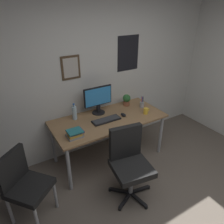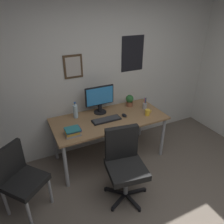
{
  "view_description": "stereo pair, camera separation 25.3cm",
  "coord_description": "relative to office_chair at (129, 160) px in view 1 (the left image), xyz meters",
  "views": [
    {
      "loc": [
        -1.5,
        -0.76,
        2.3
      ],
      "look_at": [
        -0.09,
        1.58,
        0.88
      ],
      "focal_mm": 34.32,
      "sensor_mm": 36.0,
      "label": 1
    },
    {
      "loc": [
        -1.28,
        -0.88,
        2.3
      ],
      "look_at": [
        -0.09,
        1.58,
        0.88
      ],
      "focal_mm": 34.32,
      "sensor_mm": 36.0,
      "label": 2
    }
  ],
  "objects": [
    {
      "name": "pen_cup",
      "position": [
        0.81,
        0.8,
        0.25
      ],
      "size": [
        0.07,
        0.07,
        0.2
      ],
      "color": "#9EA0A5",
      "rests_on": "desk"
    },
    {
      "name": "water_bottle",
      "position": [
        -0.3,
        0.99,
        0.31
      ],
      "size": [
        0.07,
        0.07,
        0.25
      ],
      "color": "silver",
      "rests_on": "desk"
    },
    {
      "name": "side_chair",
      "position": [
        -1.2,
        0.32,
        -0.03
      ],
      "size": [
        0.59,
        0.59,
        0.88
      ],
      "color": "black",
      "rests_on": "ground_plane"
    },
    {
      "name": "coffee_mug_near",
      "position": [
        0.72,
        0.58,
        0.25
      ],
      "size": [
        0.11,
        0.07,
        0.1
      ],
      "color": "yellow",
      "rests_on": "desk"
    },
    {
      "name": "office_chair",
      "position": [
        0.0,
        0.0,
        0.0
      ],
      "size": [
        0.57,
        0.57,
        0.95
      ],
      "color": "black",
      "rests_on": "ground_plane"
    },
    {
      "name": "monitor",
      "position": [
        0.09,
        0.99,
        0.44
      ],
      "size": [
        0.46,
        0.2,
        0.43
      ],
      "color": "black",
      "rests_on": "desk"
    },
    {
      "name": "desk",
      "position": [
        0.14,
        0.75,
        0.13
      ],
      "size": [
        1.71,
        0.78,
        0.73
      ],
      "color": "#936D47",
      "rests_on": "ground_plane"
    },
    {
      "name": "wall_back",
      "position": [
        0.24,
        1.23,
        0.77
      ],
      "size": [
        4.4,
        0.1,
        2.6
      ],
      "color": "silver",
      "rests_on": "ground_plane"
    },
    {
      "name": "keyboard",
      "position": [
        0.08,
        0.71,
        0.21
      ],
      "size": [
        0.43,
        0.15,
        0.03
      ],
      "color": "black",
      "rests_on": "desk"
    },
    {
      "name": "book_stack_left",
      "position": [
        -0.48,
        0.54,
        0.25
      ],
      "size": [
        0.21,
        0.17,
        0.1
      ],
      "color": "gray",
      "rests_on": "desk"
    },
    {
      "name": "potted_plant",
      "position": [
        0.63,
        0.99,
        0.3
      ],
      "size": [
        0.13,
        0.13,
        0.19
      ],
      "color": "brown",
      "rests_on": "desk"
    },
    {
      "name": "computer_mouse",
      "position": [
        0.38,
        0.7,
        0.22
      ],
      "size": [
        0.06,
        0.11,
        0.04
      ],
      "color": "black",
      "rests_on": "desk"
    }
  ]
}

